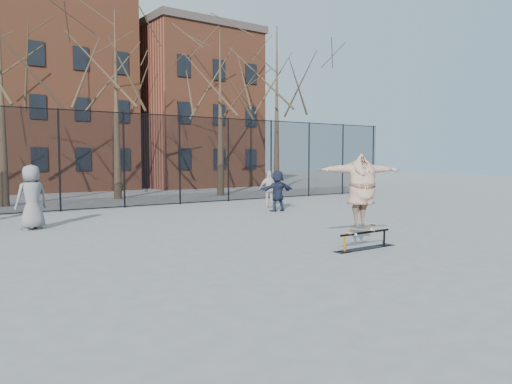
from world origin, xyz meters
TOP-DOWN VIEW (x-y plane):
  - ground at (0.00, 0.00)m, footprint 100.00×100.00m
  - skate_rail at (2.13, 0.66)m, footprint 1.82×0.28m
  - skateboard at (1.98, 0.66)m, footprint 0.82×0.19m
  - skater at (1.98, 0.66)m, footprint 2.13×1.21m
  - bystander_grey at (-3.39, 8.52)m, footprint 1.04×0.79m
  - bystander_white at (6.32, 9.69)m, footprint 0.98×0.64m
  - bystander_navy at (5.50, 8.10)m, footprint 1.54×0.64m
  - fence at (-0.01, 13.00)m, footprint 34.03×0.07m
  - tree_row at (-0.25, 17.15)m, footprint 33.66×7.46m
  - rowhouses at (0.72, 26.00)m, footprint 29.00×7.00m

SIDE VIEW (x-z plane):
  - ground at x=0.00m, z-range 0.00..0.00m
  - skate_rail at x=2.13m, z-range -0.04..0.36m
  - skateboard at x=1.98m, z-range 0.40..0.50m
  - bystander_white at x=6.32m, z-range 0.00..1.55m
  - bystander_navy at x=5.50m, z-range 0.00..1.61m
  - bystander_grey at x=-3.39m, z-range 0.00..1.90m
  - skater at x=1.98m, z-range 0.50..2.18m
  - fence at x=-0.01m, z-range 0.05..4.05m
  - rowhouses at x=0.72m, z-range -0.44..12.56m
  - tree_row at x=-0.25m, z-range 2.02..12.69m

